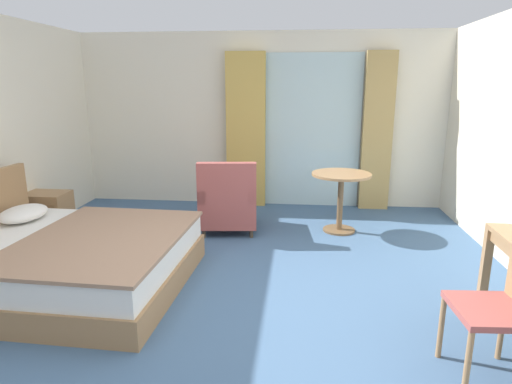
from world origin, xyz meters
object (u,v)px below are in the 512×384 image
desk_chair (506,302)px  round_cafe_table (341,188)px  bed (63,259)px  nightstand (48,214)px  armchair_by_window (228,203)px

desk_chair → round_cafe_table: desk_chair is taller
bed → desk_chair: 3.47m
nightstand → round_cafe_table: round_cafe_table is taller
desk_chair → round_cafe_table: size_ratio=1.23×
nightstand → armchair_by_window: size_ratio=0.58×
bed → armchair_by_window: 2.07m
nightstand → armchair_by_window: armchair_by_window is taller
bed → armchair_by_window: size_ratio=2.35×
nightstand → round_cafe_table: (3.49, 0.49, 0.28)m
desk_chair → round_cafe_table: (-0.73, 2.72, 0.03)m
armchair_by_window → round_cafe_table: bearing=4.6°
armchair_by_window → round_cafe_table: 1.38m
bed → nightstand: (-0.90, 1.28, 0.00)m
desk_chair → round_cafe_table: bearing=105.1°
bed → round_cafe_table: bed is taller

